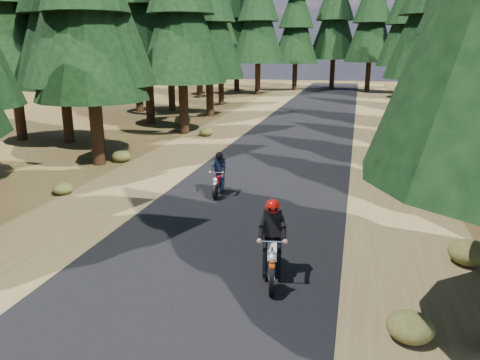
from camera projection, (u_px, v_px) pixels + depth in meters
The scene contains 8 objects.
ground at pixel (226, 236), 12.17m from camera, with size 120.00×120.00×0.00m, color #443118.
road at pixel (264, 183), 16.83m from camera, with size 6.00×100.00×0.01m, color black.
shoulder_l at pixel (146, 175), 17.90m from camera, with size 3.20×100.00×0.01m, color brown.
shoulder_r at pixel (397, 193), 15.76m from camera, with size 3.20×100.00×0.01m, color brown.
log_near at pixel (479, 171), 17.85m from camera, with size 0.32×0.32×5.76m, color #4C4233.
understory_shrubs at pixel (314, 160), 19.19m from camera, with size 15.64×30.61×0.65m.
rider_lead at pixel (272, 254), 9.74m from camera, with size 0.90×1.99×1.71m.
rider_follow at pixel (219, 181), 15.46m from camera, with size 0.58×1.60×1.40m.
Camera 1 is at (3.09, -10.88, 4.74)m, focal length 35.00 mm.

